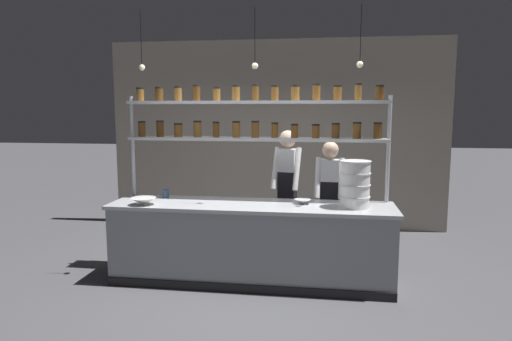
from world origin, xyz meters
TOP-DOWN VIEW (x-y plane):
  - ground_plane at (0.00, 0.00)m, footprint 40.00×40.00m
  - back_wall at (0.00, 2.62)m, footprint 5.65×0.12m
  - prep_counter at (0.00, -0.00)m, footprint 3.25×0.76m
  - spice_shelf_unit at (0.00, 0.33)m, footprint 3.14×0.28m
  - chef_left at (0.35, 0.81)m, footprint 0.40×0.33m
  - chef_center at (0.89, 0.67)m, footprint 0.38×0.30m
  - container_stack at (1.16, -0.01)m, footprint 0.34×0.34m
  - prep_bowl_near_left at (0.58, 0.10)m, footprint 0.19×0.19m
  - prep_bowl_center_front at (-1.20, -0.22)m, footprint 0.29×0.29m
  - serving_cup_front at (-1.09, 0.22)m, footprint 0.08×0.08m
  - pendant_light_row at (-0.01, 0.00)m, footprint 2.50×0.07m

SIDE VIEW (x-z plane):
  - ground_plane at x=0.00m, z-range 0.00..0.00m
  - prep_counter at x=0.00m, z-range 0.00..0.92m
  - chef_center at x=0.89m, z-range 0.11..1.71m
  - prep_bowl_near_left at x=0.58m, z-range 0.92..0.97m
  - prep_bowl_center_front at x=-1.20m, z-range 0.92..1.00m
  - serving_cup_front at x=-1.09m, z-range 0.92..1.02m
  - chef_left at x=0.35m, z-range 0.14..1.87m
  - container_stack at x=1.16m, z-range 0.92..1.44m
  - back_wall at x=0.00m, z-range 0.00..3.14m
  - spice_shelf_unit at x=0.00m, z-range 0.69..2.98m
  - pendant_light_row at x=-0.01m, z-range 2.17..2.83m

